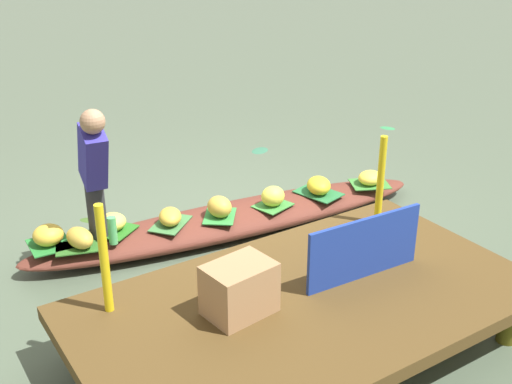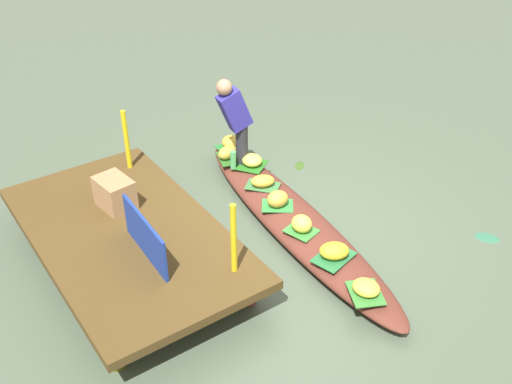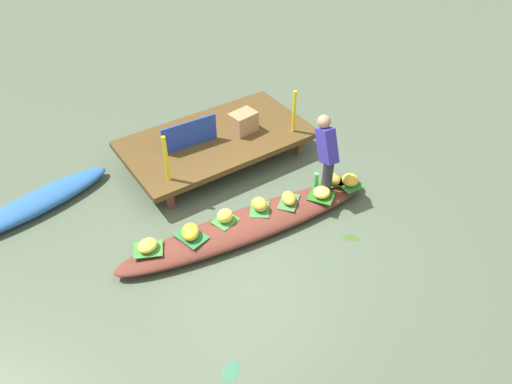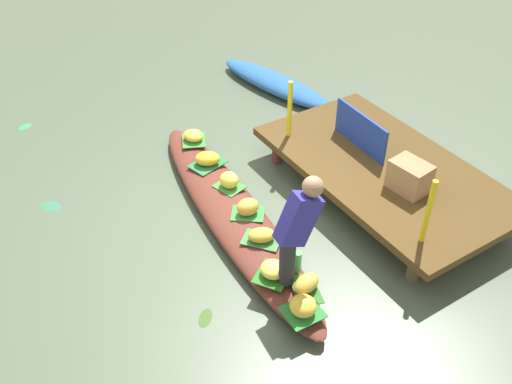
# 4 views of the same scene
# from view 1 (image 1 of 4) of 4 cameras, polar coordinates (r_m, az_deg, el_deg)

# --- Properties ---
(canal_water) EXTENTS (40.00, 40.00, 0.00)m
(canal_water) POSITION_cam_1_polar(r_m,az_deg,el_deg) (6.29, -1.86, -3.41)
(canal_water) COLOR #495744
(canal_water) RESTS_ON ground
(dock_platform) EXTENTS (3.20, 1.80, 0.43)m
(dock_platform) POSITION_cam_1_polar(r_m,az_deg,el_deg) (4.51, 4.59, -9.96)
(dock_platform) COLOR #4C3719
(dock_platform) RESTS_ON ground
(vendor_boat) EXTENTS (4.14, 1.13, 0.24)m
(vendor_boat) POSITION_cam_1_polar(r_m,az_deg,el_deg) (6.24, -1.87, -2.44)
(vendor_boat) COLOR #5D2B20
(vendor_boat) RESTS_ON ground
(leaf_mat_0) EXTENTS (0.47, 0.36, 0.01)m
(leaf_mat_0) POSITION_cam_1_polar(r_m,az_deg,el_deg) (5.68, -15.33, -4.74)
(leaf_mat_0) COLOR #2D6222
(leaf_mat_0) RESTS_ON vendor_boat
(banana_bunch_0) EXTENTS (0.25, 0.33, 0.18)m
(banana_bunch_0) POSITION_cam_1_polar(r_m,az_deg,el_deg) (5.64, -15.42, -3.96)
(banana_bunch_0) COLOR gold
(banana_bunch_0) RESTS_ON vendor_boat
(leaf_mat_1) EXTENTS (0.48, 0.45, 0.01)m
(leaf_mat_1) POSITION_cam_1_polar(r_m,az_deg,el_deg) (6.82, 10.09, 0.72)
(leaf_mat_1) COLOR #377931
(leaf_mat_1) RESTS_ON vendor_boat
(banana_bunch_1) EXTENTS (0.34, 0.32, 0.14)m
(banana_bunch_1) POSITION_cam_1_polar(r_m,az_deg,el_deg) (6.79, 10.13, 1.26)
(banana_bunch_1) COLOR yellow
(banana_bunch_1) RESTS_ON vendor_boat
(leaf_mat_2) EXTENTS (0.48, 0.49, 0.01)m
(leaf_mat_2) POSITION_cam_1_polar(r_m,az_deg,el_deg) (5.91, -12.70, -3.29)
(leaf_mat_2) COLOR #25661C
(leaf_mat_2) RESTS_ON vendor_boat
(banana_bunch_2) EXTENTS (0.32, 0.32, 0.15)m
(banana_bunch_2) POSITION_cam_1_polar(r_m,az_deg,el_deg) (5.88, -12.76, -2.63)
(banana_bunch_2) COLOR #EED64F
(banana_bunch_2) RESTS_ON vendor_boat
(leaf_mat_3) EXTENTS (0.41, 0.51, 0.01)m
(leaf_mat_3) POSITION_cam_1_polar(r_m,az_deg,el_deg) (6.53, 5.58, -0.08)
(leaf_mat_3) COLOR #256937
(leaf_mat_3) RESTS_ON vendor_boat
(banana_bunch_3) EXTENTS (0.36, 0.39, 0.17)m
(banana_bunch_3) POSITION_cam_1_polar(r_m,az_deg,el_deg) (6.50, 5.61, 0.59)
(banana_bunch_3) COLOR gold
(banana_bunch_3) RESTS_ON vendor_boat
(leaf_mat_4) EXTENTS (0.40, 0.36, 0.01)m
(leaf_mat_4) POSITION_cam_1_polar(r_m,az_deg,el_deg) (6.23, 1.50, -1.20)
(leaf_mat_4) COLOR #387E35
(leaf_mat_4) RESTS_ON vendor_boat
(banana_bunch_4) EXTENTS (0.28, 0.26, 0.20)m
(banana_bunch_4) POSITION_cam_1_polar(r_m,az_deg,el_deg) (6.19, 1.51, -0.38)
(banana_bunch_4) COLOR #F0E649
(banana_bunch_4) RESTS_ON vendor_boat
(leaf_mat_5) EXTENTS (0.45, 0.47, 0.01)m
(leaf_mat_5) POSITION_cam_1_polar(r_m,az_deg,el_deg) (6.02, -3.25, -2.15)
(leaf_mat_5) COLOR #31863A
(leaf_mat_5) RESTS_ON vendor_boat
(banana_bunch_5) EXTENTS (0.22, 0.27, 0.20)m
(banana_bunch_5) POSITION_cam_1_polar(r_m,az_deg,el_deg) (5.98, -3.27, -1.31)
(banana_bunch_5) COLOR gold
(banana_bunch_5) RESTS_ON vendor_boat
(leaf_mat_6) EXTENTS (0.49, 0.47, 0.01)m
(leaf_mat_6) POSITION_cam_1_polar(r_m,az_deg,el_deg) (5.92, -7.62, -2.81)
(leaf_mat_6) COLOR #3B703A
(leaf_mat_6) RESTS_ON vendor_boat
(banana_bunch_6) EXTENTS (0.31, 0.35, 0.15)m
(banana_bunch_6) POSITION_cam_1_polar(r_m,az_deg,el_deg) (5.89, -7.66, -2.18)
(banana_bunch_6) COLOR gold
(banana_bunch_6) RESTS_ON vendor_boat
(leaf_mat_7) EXTENTS (0.35, 0.38, 0.01)m
(leaf_mat_7) POSITION_cam_1_polar(r_m,az_deg,el_deg) (5.80, -17.91, -4.45)
(leaf_mat_7) COLOR #25762E
(leaf_mat_7) RESTS_ON vendor_boat
(banana_bunch_7) EXTENTS (0.30, 0.30, 0.18)m
(banana_bunch_7) POSITION_cam_1_polar(r_m,az_deg,el_deg) (5.76, -18.02, -3.66)
(banana_bunch_7) COLOR gold
(banana_bunch_7) RESTS_ON vendor_boat
(vendor_person) EXTENTS (0.23, 0.47, 1.23)m
(vendor_person) POSITION_cam_1_polar(r_m,az_deg,el_deg) (5.45, -14.24, 2.18)
(vendor_person) COLOR #28282D
(vendor_person) RESTS_ON vendor_boat
(water_bottle) EXTENTS (0.08, 0.08, 0.25)m
(water_bottle) POSITION_cam_1_polar(r_m,az_deg,el_deg) (5.63, -12.66, -3.36)
(water_bottle) COLOR #4FB160
(water_bottle) RESTS_ON vendor_boat
(market_banner) EXTENTS (0.97, 0.07, 0.47)m
(market_banner) POSITION_cam_1_polar(r_m,az_deg,el_deg) (4.64, 9.64, -4.95)
(market_banner) COLOR navy
(market_banner) RESTS_ON dock_platform
(railing_post_west) EXTENTS (0.06, 0.06, 0.77)m
(railing_post_west) POSITION_cam_1_polar(r_m,az_deg,el_deg) (5.41, 11.03, 1.01)
(railing_post_west) COLOR gold
(railing_post_west) RESTS_ON dock_platform
(railing_post_east) EXTENTS (0.06, 0.06, 0.77)m
(railing_post_east) POSITION_cam_1_polar(r_m,az_deg,el_deg) (4.25, -13.37, -5.85)
(railing_post_east) COLOR gold
(railing_post_east) RESTS_ON dock_platform
(produce_crate) EXTENTS (0.48, 0.37, 0.36)m
(produce_crate) POSITION_cam_1_polar(r_m,az_deg,el_deg) (4.22, -1.49, -8.63)
(produce_crate) COLOR #9D744D
(produce_crate) RESTS_ON dock_platform
(drifting_plant_0) EXTENTS (0.34, 0.31, 0.01)m
(drifting_plant_0) POSITION_cam_1_polar(r_m,az_deg,el_deg) (8.36, 0.35, 3.73)
(drifting_plant_0) COLOR #31684C
(drifting_plant_0) RESTS_ON ground
(drifting_plant_1) EXTENTS (0.27, 0.26, 0.01)m
(drifting_plant_1) POSITION_cam_1_polar(r_m,az_deg,el_deg) (6.69, -14.42, -2.43)
(drifting_plant_1) COLOR #375620
(drifting_plant_1) RESTS_ON ground
(drifting_plant_2) EXTENTS (0.23, 0.26, 0.01)m
(drifting_plant_2) POSITION_cam_1_polar(r_m,az_deg,el_deg) (9.43, 11.64, 5.61)
(drifting_plant_2) COLOR #30834B
(drifting_plant_2) RESTS_ON ground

